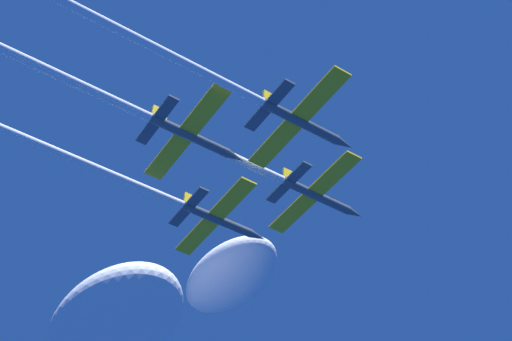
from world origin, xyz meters
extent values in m
cylinder|color=#4C5660|center=(-0.34, -0.65, 0.81)|extent=(1.43, 12.96, 1.43)
cone|color=#4C5660|center=(-0.34, 7.26, 0.81)|extent=(1.40, 2.85, 1.40)
ellipsoid|color=black|center=(-0.34, 2.20, 1.41)|extent=(1.00, 2.59, 0.71)
cube|color=yellow|center=(-5.98, -1.30, 0.81)|extent=(9.85, 2.85, 0.31)
cube|color=yellow|center=(5.30, -1.30, 0.81)|extent=(9.85, 2.85, 0.31)
cube|color=yellow|center=(-0.34, -5.83, 2.56)|extent=(0.37, 2.33, 2.07)
cube|color=#4C5660|center=(-3.27, -6.09, 0.81)|extent=(4.43, 1.71, 0.31)
cube|color=#4C5660|center=(2.59, -6.09, 0.81)|extent=(4.43, 1.71, 0.31)
cylinder|color=white|center=(-0.34, -40.44, 0.81)|extent=(1.28, 66.62, 1.28)
cylinder|color=#4C5660|center=(-12.81, -11.55, -0.40)|extent=(1.43, 12.96, 1.43)
cone|color=#4C5660|center=(-12.81, -3.64, -0.40)|extent=(1.40, 2.85, 1.40)
ellipsoid|color=black|center=(-12.81, -8.70, 0.20)|extent=(1.00, 2.59, 0.71)
cube|color=yellow|center=(-18.45, -12.20, -0.40)|extent=(9.85, 2.85, 0.31)
cube|color=yellow|center=(-7.17, -12.20, -0.40)|extent=(9.85, 2.85, 0.31)
cube|color=yellow|center=(-12.81, -16.73, 1.35)|extent=(0.37, 2.33, 2.07)
cube|color=#4C5660|center=(-15.74, -16.99, -0.40)|extent=(4.43, 1.71, 0.31)
cube|color=#4C5660|center=(-9.88, -16.99, -0.40)|extent=(4.43, 1.71, 0.31)
cylinder|color=white|center=(-12.81, -47.98, -0.40)|extent=(1.28, 59.90, 1.28)
cylinder|color=#4C5660|center=(12.14, -12.83, -0.70)|extent=(1.43, 12.96, 1.43)
cone|color=#4C5660|center=(12.14, -4.92, -0.70)|extent=(1.40, 2.85, 1.40)
ellipsoid|color=black|center=(12.14, -9.97, -0.10)|extent=(1.00, 2.59, 0.71)
cube|color=yellow|center=(6.51, -13.47, -0.70)|extent=(9.85, 2.85, 0.31)
cube|color=yellow|center=(17.78, -13.47, -0.70)|extent=(9.85, 2.85, 0.31)
cube|color=yellow|center=(12.14, -18.01, 1.05)|extent=(0.37, 2.33, 2.07)
cube|color=#4C5660|center=(9.21, -18.27, -0.70)|extent=(4.43, 1.71, 0.31)
cube|color=#4C5660|center=(15.07, -18.27, -0.70)|extent=(4.43, 1.71, 0.31)
cylinder|color=white|center=(12.14, -46.04, -0.70)|extent=(1.28, 53.47, 1.28)
cylinder|color=#4C5660|center=(0.22, -24.23, 0.38)|extent=(1.43, 12.96, 1.43)
cone|color=#4C5660|center=(0.22, -16.32, 0.38)|extent=(1.40, 2.85, 1.40)
ellipsoid|color=black|center=(0.22, -21.38, 0.99)|extent=(1.00, 2.59, 0.71)
cube|color=yellow|center=(-5.42, -24.88, 0.38)|extent=(9.85, 2.85, 0.31)
cube|color=yellow|center=(5.86, -24.88, 0.38)|extent=(9.85, 2.85, 0.31)
cube|color=yellow|center=(0.22, -29.42, 2.13)|extent=(0.37, 2.33, 2.07)
cube|color=#4C5660|center=(-2.71, -29.68, 0.38)|extent=(4.43, 1.71, 0.31)
cube|color=#4C5660|center=(3.15, -29.68, 0.38)|extent=(4.43, 1.71, 0.31)
ellipsoid|color=white|center=(-51.14, -12.09, 0.10)|extent=(39.94, 21.97, 13.98)
ellipsoid|color=white|center=(-53.33, 15.48, 24.26)|extent=(30.22, 16.62, 10.58)
camera|label=1|loc=(66.83, -56.48, -79.22)|focal=51.75mm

